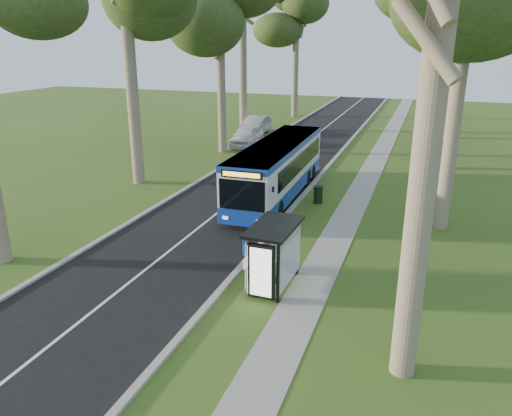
{
  "coord_description": "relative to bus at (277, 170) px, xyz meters",
  "views": [
    {
      "loc": [
        6.52,
        -18.24,
        8.73
      ],
      "look_at": [
        -0.34,
        1.34,
        1.6
      ],
      "focal_mm": 35.0,
      "sensor_mm": 36.0,
      "label": 1
    }
  ],
  "objects": [
    {
      "name": "bus_shelter",
      "position": [
        3.17,
        -10.73,
        0.04
      ],
      "size": [
        1.59,
        2.82,
        2.38
      ],
      "rotation": [
        0.0,
        0.0,
        -0.03
      ],
      "color": "black",
      "rests_on": "ground"
    },
    {
      "name": "tree_east_d",
      "position": [
        9.38,
        22.03,
        8.57
      ],
      "size": [
        5.2,
        5.2,
        13.76
      ],
      "color": "#7A6B56",
      "rests_on": "ground"
    },
    {
      "name": "ground",
      "position": [
        1.38,
        -7.97,
        -1.63
      ],
      "size": [
        120.0,
        120.0,
        0.0
      ],
      "primitive_type": "plane",
      "color": "#33561B",
      "rests_on": "ground"
    },
    {
      "name": "kerb_west",
      "position": [
        -5.62,
        2.03,
        -1.57
      ],
      "size": [
        0.25,
        100.0,
        0.12
      ],
      "primitive_type": "cube",
      "color": "#9E9B93",
      "rests_on": "ground"
    },
    {
      "name": "litter_bin",
      "position": [
        2.45,
        -0.24,
        -1.16
      ],
      "size": [
        0.53,
        0.53,
        0.93
      ],
      "rotation": [
        0.0,
        0.0,
        0.38
      ],
      "color": "black",
      "rests_on": "ground"
    },
    {
      "name": "car_white",
      "position": [
        -6.59,
        12.77,
        -0.79
      ],
      "size": [
        2.28,
        5.03,
        1.68
      ],
      "primitive_type": "imported",
      "rotation": [
        0.0,
        0.0,
        0.06
      ],
      "color": "silver",
      "rests_on": "ground"
    },
    {
      "name": "car_silver",
      "position": [
        -7.56,
        17.78,
        -0.79
      ],
      "size": [
        1.95,
        5.18,
        1.69
      ],
      "primitive_type": "imported",
      "rotation": [
        0.0,
        0.0,
        0.03
      ],
      "color": "#989A9F",
      "rests_on": "ground"
    },
    {
      "name": "tree_west_c",
      "position": [
        -7.62,
        10.03,
        8.55
      ],
      "size": [
        5.2,
        5.2,
        13.72
      ],
      "color": "#7A6B56",
      "rests_on": "ground"
    },
    {
      "name": "centre_line",
      "position": [
        -2.12,
        2.03,
        -1.61
      ],
      "size": [
        0.12,
        100.0,
        0.0
      ],
      "primitive_type": "cube",
      "color": "white",
      "rests_on": "road"
    },
    {
      "name": "tree_west_e",
      "position": [
        -7.12,
        30.03,
        10.39
      ],
      "size": [
        5.2,
        5.2,
        16.24
      ],
      "color": "#7A6B56",
      "rests_on": "ground"
    },
    {
      "name": "bus_stop_sign",
      "position": [
        2.38,
        -11.55,
        -0.18
      ],
      "size": [
        0.09,
        0.32,
        2.3
      ],
      "rotation": [
        0.0,
        0.0,
        -0.09
      ],
      "color": "gray",
      "rests_on": "ground"
    },
    {
      "name": "road",
      "position": [
        -2.12,
        2.03,
        -1.62
      ],
      "size": [
        7.0,
        100.0,
        0.02
      ],
      "primitive_type": "cube",
      "color": "black",
      "rests_on": "ground"
    },
    {
      "name": "bus",
      "position": [
        0.0,
        0.0,
        0.0
      ],
      "size": [
        2.7,
        11.93,
        3.15
      ],
      "rotation": [
        0.0,
        0.0,
        0.02
      ],
      "color": "silver",
      "rests_on": "ground"
    },
    {
      "name": "kerb_east",
      "position": [
        1.38,
        2.03,
        -1.57
      ],
      "size": [
        0.25,
        100.0,
        0.12
      ],
      "primitive_type": "cube",
      "color": "#9E9B93",
      "rests_on": "ground"
    },
    {
      "name": "footpath",
      "position": [
        4.38,
        2.03,
        -1.62
      ],
      "size": [
        1.5,
        100.0,
        0.02
      ],
      "primitive_type": "cube",
      "color": "gray",
      "rests_on": "ground"
    }
  ]
}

